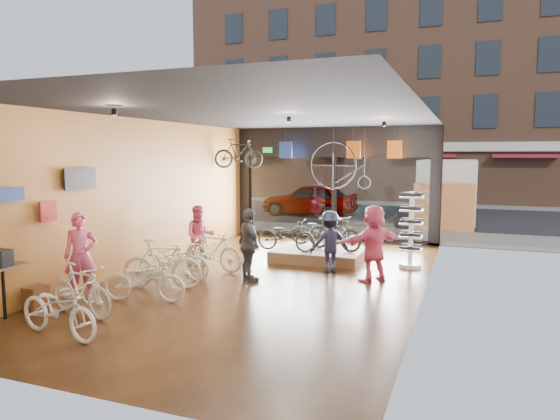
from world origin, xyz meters
The scene contains 35 objects.
ground_plane centered at (0.00, 0.00, -0.02)m, with size 7.00×12.00×0.04m, color black.
ceiling centered at (0.00, 0.00, 3.82)m, with size 7.00×12.00×0.04m, color black.
wall_left centered at (-3.52, 0.00, 1.90)m, with size 0.04×12.00×3.80m, color #B16A28.
wall_right centered at (3.52, 0.00, 1.90)m, with size 0.04×12.00×3.80m, color beige.
wall_back centered at (0.00, -6.02, 1.90)m, with size 7.00×0.04×3.80m, color beige.
storefront centered at (0.00, 6.00, 1.90)m, with size 7.00×0.26×3.80m, color black, non-canonical shape.
exit_sign centered at (-2.40, 5.88, 3.05)m, with size 0.35×0.06×0.18m, color #198C26.
street_road centered at (0.00, 15.00, -0.01)m, with size 30.00×18.00×0.02m, color black.
sidewalk_near centered at (0.00, 7.20, 0.06)m, with size 30.00×2.40×0.12m, color slate.
sidewalk_far centered at (0.00, 19.00, 0.06)m, with size 30.00×2.00×0.12m, color slate.
opposite_building centered at (0.00, 21.50, 7.00)m, with size 26.00×5.00×14.00m, color brown.
street_car centered at (-2.74, 12.00, 0.76)m, with size 1.79×4.46×1.52m, color gray.
box_truck centered at (3.47, 11.00, 1.33)m, with size 2.25×6.75×2.66m, color silver, non-canonical shape.
floor_bike_0 centered at (-1.76, -4.57, 0.46)m, with size 0.61×1.74×0.92m, color beige.
floor_bike_1 centered at (-2.18, -3.62, 0.48)m, with size 0.45×1.60×0.96m, color beige.
floor_bike_2 centered at (-1.65, -2.48, 0.44)m, with size 0.59×1.68×0.88m, color beige.
floor_bike_3 centered at (-1.88, -1.50, 0.54)m, with size 0.51×1.80×1.08m, color beige.
floor_bike_4 centered at (-2.06, -0.77, 0.47)m, with size 0.62×1.77×0.93m, color beige.
floor_bike_5 centered at (-1.63, 0.34, 0.51)m, with size 0.48×1.71×1.03m, color beige.
display_platform centered at (0.50, 2.52, 0.15)m, with size 2.40×1.80×0.30m, color brown.
display_bike_left centered at (-0.27, 1.95, 0.73)m, with size 0.58×1.65×0.87m, color black.
display_bike_mid centered at (0.92, 2.50, 0.80)m, with size 0.47×1.66×1.00m, color black.
display_bike_right centered at (0.27, 3.26, 0.72)m, with size 0.56×1.60×0.84m, color black.
customer_0 centered at (-2.93, -2.78, 0.88)m, with size 0.65×0.42×1.77m, color #CC4C72.
customer_1 centered at (-2.19, 0.68, 0.80)m, with size 0.78×0.60×1.60m, color #CC4C72.
customer_2 centered at (-0.35, -0.32, 0.85)m, with size 0.99×0.41×1.69m, color #3F3F44.
customer_3 centered at (1.15, 1.18, 0.77)m, with size 0.99×0.57×1.53m, color #161C33.
customer_5 centered at (2.30, 0.74, 0.89)m, with size 1.64×0.52×1.77m, color #CC4C72.
sunglasses_rack centered at (2.95, 2.47, 0.98)m, with size 0.58×0.47×1.96m, color white, non-canonical shape.
wall_merch centered at (-3.38, -3.50, 1.30)m, with size 0.40×2.40×2.60m, color navy, non-canonical shape.
penny_farthing centered at (0.54, 4.97, 2.50)m, with size 1.91×0.06×1.52m, color black, non-canonical shape.
hung_bike centered at (-2.74, 4.20, 2.93)m, with size 0.45×1.58×0.95m, color black.
jersey_left centered at (-1.48, 5.20, 3.05)m, with size 0.45×0.03×0.55m, color #1E3F99.
jersey_mid centered at (0.82, 5.20, 3.05)m, with size 0.45×0.03×0.55m, color #CC5919.
jersey_right centered at (2.11, 5.20, 3.05)m, with size 0.45×0.03×0.55m, color #CC5919.
Camera 1 is at (4.28, -10.54, 2.92)m, focal length 32.00 mm.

